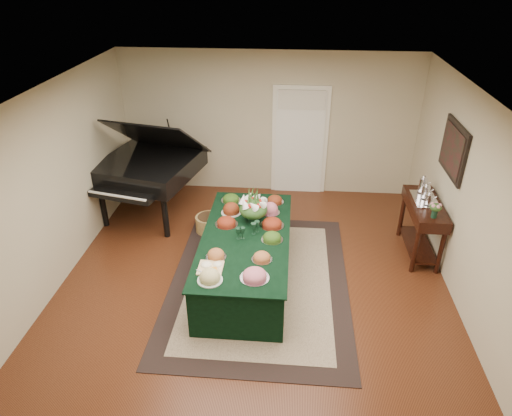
# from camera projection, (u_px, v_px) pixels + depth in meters

# --- Properties ---
(ground) EXTENTS (6.00, 6.00, 0.00)m
(ground) POSITION_uv_depth(u_px,v_px,m) (254.00, 281.00, 6.59)
(ground) COLOR black
(ground) RESTS_ON ground
(area_rug) EXTENTS (2.52, 3.53, 0.01)m
(area_rug) POSITION_uv_depth(u_px,v_px,m) (259.00, 281.00, 6.59)
(area_rug) COLOR black
(area_rug) RESTS_ON ground
(kitchen_doorway) EXTENTS (1.05, 0.07, 2.10)m
(kitchen_doorway) POSITION_uv_depth(u_px,v_px,m) (300.00, 142.00, 8.63)
(kitchen_doorway) COLOR white
(kitchen_doorway) RESTS_ON ground
(buffet_table) EXTENTS (1.22, 2.58, 0.72)m
(buffet_table) POSITION_uv_depth(u_px,v_px,m) (246.00, 257.00, 6.49)
(buffet_table) COLOR black
(buffet_table) RESTS_ON ground
(food_platters) EXTENTS (1.02, 2.34, 0.13)m
(food_platters) POSITION_uv_depth(u_px,v_px,m) (248.00, 229.00, 6.38)
(food_platters) COLOR silver
(food_platters) RESTS_ON buffet_table
(cutting_board) EXTENTS (0.31, 0.31, 0.10)m
(cutting_board) POSITION_uv_depth(u_px,v_px,m) (211.00, 265.00, 5.66)
(cutting_board) COLOR tan
(cutting_board) RESTS_ON buffet_table
(green_goblets) EXTENTS (0.32, 0.28, 0.18)m
(green_goblets) POSITION_uv_depth(u_px,v_px,m) (248.00, 230.00, 6.27)
(green_goblets) COLOR #132F1F
(green_goblets) RESTS_ON buffet_table
(floral_centerpiece) EXTENTS (0.43, 0.43, 0.43)m
(floral_centerpiece) POSITION_uv_depth(u_px,v_px,m) (253.00, 206.00, 6.55)
(floral_centerpiece) COLOR #132F1F
(floral_centerpiece) RESTS_ON buffet_table
(grand_piano) EXTENTS (1.93, 2.07, 1.84)m
(grand_piano) POSITION_uv_depth(u_px,v_px,m) (149.00, 166.00, 7.88)
(grand_piano) COLOR black
(grand_piano) RESTS_ON ground
(wicker_basket) EXTENTS (0.44, 0.44, 0.27)m
(wicker_basket) POSITION_uv_depth(u_px,v_px,m) (209.00, 224.00, 7.74)
(wicker_basket) COLOR #A07E40
(wicker_basket) RESTS_ON ground
(mahogany_sideboard) EXTENTS (0.45, 1.20, 0.90)m
(mahogany_sideboard) POSITION_uv_depth(u_px,v_px,m) (424.00, 215.00, 6.90)
(mahogany_sideboard) COLOR black
(mahogany_sideboard) RESTS_ON ground
(tea_service) EXTENTS (0.34, 0.58, 0.30)m
(tea_service) POSITION_uv_depth(u_px,v_px,m) (425.00, 192.00, 6.86)
(tea_service) COLOR silver
(tea_service) RESTS_ON mahogany_sideboard
(pink_bouquet) EXTENTS (0.18, 0.18, 0.23)m
(pink_bouquet) POSITION_uv_depth(u_px,v_px,m) (436.00, 208.00, 6.35)
(pink_bouquet) COLOR #132F1F
(pink_bouquet) RESTS_ON mahogany_sideboard
(wall_painting) EXTENTS (0.05, 0.95, 0.75)m
(wall_painting) POSITION_uv_depth(u_px,v_px,m) (453.00, 150.00, 6.37)
(wall_painting) COLOR black
(wall_painting) RESTS_ON ground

